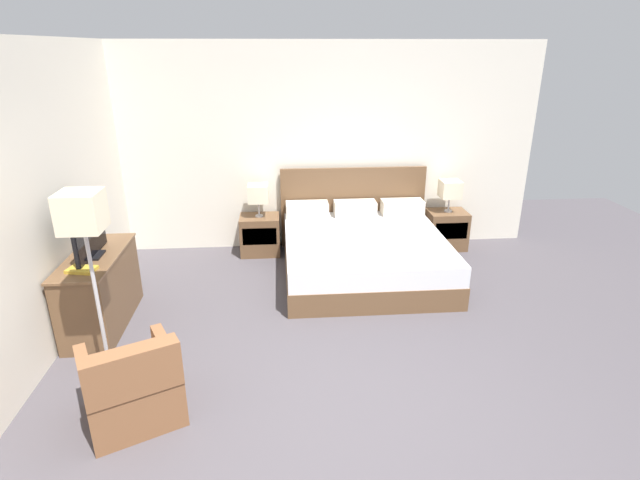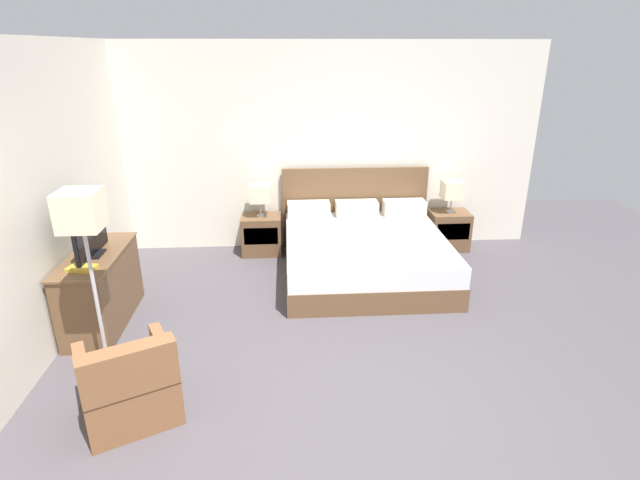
{
  "view_description": "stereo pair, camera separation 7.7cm",
  "coord_description": "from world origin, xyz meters",
  "px_view_note": "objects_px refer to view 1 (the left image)",
  "views": [
    {
      "loc": [
        -0.42,
        -2.98,
        2.75
      ],
      "look_at": [
        -0.01,
        2.15,
        0.75
      ],
      "focal_mm": 28.0,
      "sensor_mm": 36.0,
      "label": 1
    },
    {
      "loc": [
        -0.35,
        -2.99,
        2.75
      ],
      "look_at": [
        -0.01,
        2.15,
        0.75
      ],
      "focal_mm": 28.0,
      "sensor_mm": 36.0,
      "label": 2
    }
  ],
  "objects_px": {
    "bed": "(363,251)",
    "dresser": "(100,289)",
    "armchair_by_window": "(132,388)",
    "nightstand_left": "(260,235)",
    "floor_lamp": "(84,225)",
    "table_lamp_right": "(450,189)",
    "tv": "(89,231)",
    "book_red_cover": "(82,270)",
    "table_lamp_left": "(258,194)",
    "nightstand_right": "(446,230)"
  },
  "relations": [
    {
      "from": "bed",
      "to": "dresser",
      "type": "distance_m",
      "value": 3.12
    },
    {
      "from": "armchair_by_window",
      "to": "nightstand_left",
      "type": "bearing_deg",
      "value": 75.07
    },
    {
      "from": "bed",
      "to": "dresser",
      "type": "relative_size",
      "value": 1.67
    },
    {
      "from": "dresser",
      "to": "floor_lamp",
      "type": "xyz_separation_m",
      "value": [
        0.33,
        -0.92,
        1.02
      ]
    },
    {
      "from": "bed",
      "to": "table_lamp_right",
      "type": "distance_m",
      "value": 1.65
    },
    {
      "from": "table_lamp_right",
      "to": "dresser",
      "type": "relative_size",
      "value": 0.36
    },
    {
      "from": "bed",
      "to": "dresser",
      "type": "xyz_separation_m",
      "value": [
        -2.93,
        -1.06,
        0.11
      ]
    },
    {
      "from": "bed",
      "to": "tv",
      "type": "height_order",
      "value": "tv"
    },
    {
      "from": "bed",
      "to": "book_red_cover",
      "type": "relative_size",
      "value": 8.4
    },
    {
      "from": "book_red_cover",
      "to": "armchair_by_window",
      "type": "relative_size",
      "value": 0.28
    },
    {
      "from": "bed",
      "to": "book_red_cover",
      "type": "xyz_separation_m",
      "value": [
        -2.92,
        -1.44,
        0.51
      ]
    },
    {
      "from": "floor_lamp",
      "to": "nightstand_left",
      "type": "bearing_deg",
      "value": 65.32
    },
    {
      "from": "table_lamp_right",
      "to": "floor_lamp",
      "type": "relative_size",
      "value": 0.27
    },
    {
      "from": "nightstand_left",
      "to": "floor_lamp",
      "type": "distance_m",
      "value": 3.24
    },
    {
      "from": "bed",
      "to": "nightstand_left",
      "type": "relative_size",
      "value": 3.87
    },
    {
      "from": "bed",
      "to": "table_lamp_left",
      "type": "bearing_deg",
      "value": 150.38
    },
    {
      "from": "nightstand_left",
      "to": "armchair_by_window",
      "type": "bearing_deg",
      "value": -104.93
    },
    {
      "from": "tv",
      "to": "table_lamp_left",
      "type": "bearing_deg",
      "value": 49.36
    },
    {
      "from": "nightstand_right",
      "to": "table_lamp_right",
      "type": "bearing_deg",
      "value": 90.0
    },
    {
      "from": "nightstand_right",
      "to": "table_lamp_left",
      "type": "bearing_deg",
      "value": 179.97
    },
    {
      "from": "nightstand_left",
      "to": "table_lamp_right",
      "type": "relative_size",
      "value": 1.21
    },
    {
      "from": "nightstand_left",
      "to": "tv",
      "type": "xyz_separation_m",
      "value": [
        -1.59,
        -1.85,
        0.79
      ]
    },
    {
      "from": "book_red_cover",
      "to": "floor_lamp",
      "type": "xyz_separation_m",
      "value": [
        0.31,
        -0.54,
        0.63
      ]
    },
    {
      "from": "table_lamp_left",
      "to": "table_lamp_right",
      "type": "distance_m",
      "value": 2.69
    },
    {
      "from": "table_lamp_left",
      "to": "floor_lamp",
      "type": "xyz_separation_m",
      "value": [
        -1.26,
        -2.75,
        0.55
      ]
    },
    {
      "from": "tv",
      "to": "armchair_by_window",
      "type": "bearing_deg",
      "value": -64.77
    },
    {
      "from": "nightstand_left",
      "to": "nightstand_right",
      "type": "relative_size",
      "value": 1.0
    },
    {
      "from": "tv",
      "to": "floor_lamp",
      "type": "distance_m",
      "value": 1.02
    },
    {
      "from": "book_red_cover",
      "to": "bed",
      "type": "bearing_deg",
      "value": 26.28
    },
    {
      "from": "nightstand_right",
      "to": "table_lamp_right",
      "type": "distance_m",
      "value": 0.6
    },
    {
      "from": "table_lamp_left",
      "to": "dresser",
      "type": "distance_m",
      "value": 2.47
    },
    {
      "from": "table_lamp_left",
      "to": "table_lamp_right",
      "type": "height_order",
      "value": "same"
    },
    {
      "from": "dresser",
      "to": "book_red_cover",
      "type": "height_order",
      "value": "book_red_cover"
    },
    {
      "from": "nightstand_right",
      "to": "book_red_cover",
      "type": "relative_size",
      "value": 2.17
    },
    {
      "from": "table_lamp_right",
      "to": "book_red_cover",
      "type": "xyz_separation_m",
      "value": [
        -4.26,
        -2.2,
        -0.07
      ]
    },
    {
      "from": "book_red_cover",
      "to": "nightstand_left",
      "type": "bearing_deg",
      "value": 54.45
    },
    {
      "from": "bed",
      "to": "table_lamp_right",
      "type": "relative_size",
      "value": 4.69
    },
    {
      "from": "nightstand_left",
      "to": "tv",
      "type": "distance_m",
      "value": 2.56
    },
    {
      "from": "tv",
      "to": "armchair_by_window",
      "type": "xyz_separation_m",
      "value": [
        0.7,
        -1.48,
        -0.78
      ]
    },
    {
      "from": "floor_lamp",
      "to": "table_lamp_left",
      "type": "bearing_deg",
      "value": 65.33
    },
    {
      "from": "dresser",
      "to": "tv",
      "type": "xyz_separation_m",
      "value": [
        0.0,
        -0.02,
        0.66
      ]
    },
    {
      "from": "table_lamp_right",
      "to": "dresser",
      "type": "distance_m",
      "value": 4.67
    },
    {
      "from": "armchair_by_window",
      "to": "nightstand_right",
      "type": "bearing_deg",
      "value": 42.97
    },
    {
      "from": "nightstand_right",
      "to": "armchair_by_window",
      "type": "xyz_separation_m",
      "value": [
        -3.58,
        -3.33,
        0.01
      ]
    },
    {
      "from": "book_red_cover",
      "to": "floor_lamp",
      "type": "bearing_deg",
      "value": -60.21
    },
    {
      "from": "nightstand_right",
      "to": "bed",
      "type": "bearing_deg",
      "value": -150.43
    },
    {
      "from": "nightstand_right",
      "to": "floor_lamp",
      "type": "distance_m",
      "value": 4.95
    },
    {
      "from": "dresser",
      "to": "armchair_by_window",
      "type": "xyz_separation_m",
      "value": [
        0.7,
        -1.51,
        -0.12
      ]
    },
    {
      "from": "nightstand_left",
      "to": "book_red_cover",
      "type": "height_order",
      "value": "book_red_cover"
    },
    {
      "from": "nightstand_right",
      "to": "table_lamp_right",
      "type": "relative_size",
      "value": 1.21
    }
  ]
}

